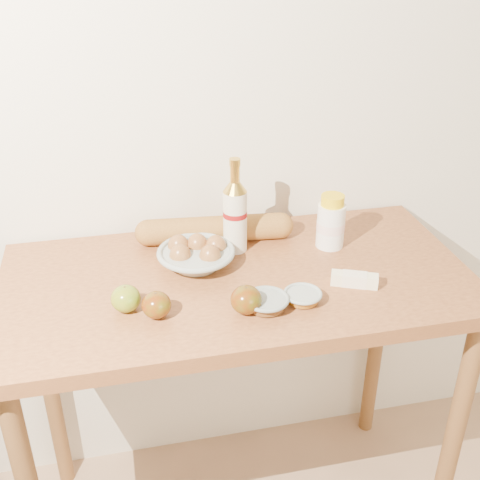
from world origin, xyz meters
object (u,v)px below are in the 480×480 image
cream_bottle (331,223)px  egg_bowl (196,255)px  baguette (215,229)px  table (238,315)px  bourbon_bottle (235,214)px

cream_bottle → egg_bowl: (-0.38, -0.02, -0.04)m
cream_bottle → baguette: size_ratio=0.34×
cream_bottle → egg_bowl: size_ratio=0.61×
egg_bowl → baguette: bearing=58.8°
table → bourbon_bottle: size_ratio=4.51×
bourbon_bottle → egg_bowl: size_ratio=1.06×
cream_bottle → baguette: bearing=164.9°
bourbon_bottle → egg_bowl: bourbon_bottle is taller
baguette → cream_bottle: bearing=-11.8°
table → cream_bottle: (0.28, 0.10, 0.19)m
baguette → egg_bowl: bearing=-115.7°
bourbon_bottle → baguette: bourbon_bottle is taller
egg_bowl → baguette: 0.14m
egg_bowl → baguette: baguette is taller
cream_bottle → egg_bowl: 0.38m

